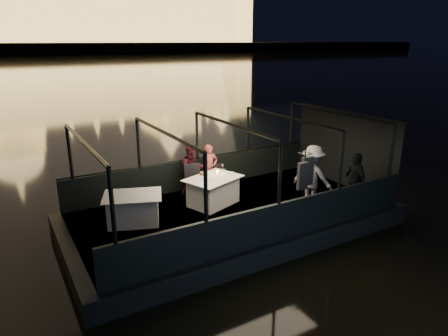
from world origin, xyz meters
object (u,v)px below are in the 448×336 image
passenger_dark (355,177)px  passenger_stripe (312,177)px  chair_port_right (221,177)px  coat_stand (303,184)px  wine_bottle (204,174)px  chair_port_left (196,184)px  dining_table_central (213,191)px  person_woman_coral (210,166)px  person_man_maroon (192,169)px  dining_table_aft (133,208)px

passenger_dark → passenger_stripe: bearing=-102.2°
chair_port_right → coat_stand: coat_stand is taller
passenger_stripe → wine_bottle: 2.88m
passenger_stripe → chair_port_left: bearing=29.1°
dining_table_central → chair_port_left: bearing=112.0°
coat_stand → passenger_stripe: coat_stand is taller
person_woman_coral → passenger_stripe: (1.74, -2.52, 0.10)m
coat_stand → chair_port_right: bearing=108.1°
person_man_maroon → passenger_dark: 4.54m
chair_port_right → passenger_stripe: 2.72m
dining_table_aft → chair_port_right: chair_port_right is taller
person_man_maroon → wine_bottle: 1.03m
chair_port_left → person_woman_coral: bearing=44.9°
chair_port_left → chair_port_right: bearing=20.7°
dining_table_aft → chair_port_right: (2.92, 0.78, 0.06)m
chair_port_left → chair_port_right: 0.91m
passenger_stripe → chair_port_right: bearing=14.4°
chair_port_right → wine_bottle: 1.23m
dining_table_central → chair_port_right: size_ratio=1.82×
dining_table_aft → wine_bottle: wine_bottle is taller
chair_port_right → person_woman_coral: (-0.19, 0.32, 0.30)m
chair_port_right → dining_table_aft: bearing=-178.7°
coat_stand → wine_bottle: size_ratio=6.44×
chair_port_left → coat_stand: 3.08m
dining_table_aft → person_woman_coral: person_woman_coral is taller
chair_port_left → person_man_maroon: (0.11, 0.45, 0.30)m
chair_port_left → person_man_maroon: size_ratio=0.67×
chair_port_right → coat_stand: (0.86, -2.63, 0.45)m
chair_port_right → dining_table_central: bearing=-145.7°
wine_bottle → passenger_stripe: bearing=-31.5°
chair_port_left → dining_table_aft: bearing=-150.4°
dining_table_central → wine_bottle: 0.58m
dining_table_central → coat_stand: 2.49m
chair_port_right → person_woman_coral: person_woman_coral is taller
dining_table_aft → passenger_dark: 5.83m
chair_port_left → passenger_dark: size_ratio=0.64×
wine_bottle → coat_stand: bearing=-47.6°
person_woman_coral → person_man_maroon: size_ratio=0.95×
person_woman_coral → coat_stand: bearing=-69.2°
chair_port_right → coat_stand: size_ratio=0.46×
person_man_maroon → wine_bottle: bearing=-91.8°
dining_table_aft → passenger_stripe: size_ratio=0.81×
dining_table_aft → person_man_maroon: 2.42m
passenger_stripe → wine_bottle: size_ratio=6.31×
coat_stand → wine_bottle: coat_stand is taller
dining_table_aft → person_man_maroon: person_man_maroon is taller
dining_table_aft → wine_bottle: (2.01, 0.08, 0.53)m
dining_table_central → wine_bottle: bearing=173.4°
chair_port_left → wine_bottle: size_ratio=3.60×
dining_table_central → person_man_maroon: size_ratio=0.99×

